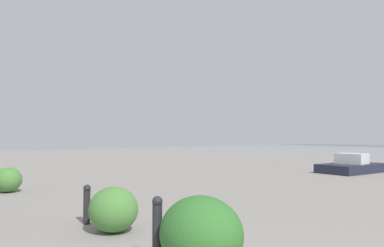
% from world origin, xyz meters
% --- Properties ---
extents(bollard_near, '(0.13, 0.13, 0.81)m').
position_xyz_m(bollard_near, '(2.50, -0.62, 0.42)').
color(bollard_near, '#232328').
rests_on(bollard_near, ground).
extents(bollard_mid, '(0.13, 0.13, 0.69)m').
position_xyz_m(bollard_mid, '(4.85, -0.88, 0.36)').
color(bollard_mid, '#232328').
rests_on(bollard_mid, ground).
extents(shrub_low, '(0.81, 0.73, 0.69)m').
position_xyz_m(shrub_low, '(9.61, -0.90, 0.34)').
color(shrub_low, '#477F38').
rests_on(shrub_low, ground).
extents(shrub_round, '(1.01, 0.91, 0.86)m').
position_xyz_m(shrub_round, '(1.96, -0.82, 0.43)').
color(shrub_round, '#2D6628').
rests_on(shrub_round, ground).
extents(shrub_wide, '(0.85, 0.77, 0.72)m').
position_xyz_m(shrub_wide, '(4.08, -0.95, 0.36)').
color(shrub_wide, '#477F38').
rests_on(shrub_wide, ground).
extents(boat, '(2.09, 3.37, 0.95)m').
position_xyz_m(boat, '(5.08, -13.33, 0.21)').
color(boat, '#1E2333').
rests_on(boat, ground).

